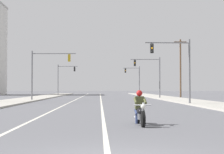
# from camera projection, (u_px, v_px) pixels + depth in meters

# --- Properties ---
(lane_stripe_center) EXTENTS (0.16, 100.00, 0.01)m
(lane_stripe_center) POSITION_uv_depth(u_px,v_px,m) (101.00, 99.00, 52.41)
(lane_stripe_center) COLOR beige
(lane_stripe_center) RESTS_ON ground
(lane_stripe_left) EXTENTS (0.16, 100.00, 0.01)m
(lane_stripe_left) POSITION_uv_depth(u_px,v_px,m) (77.00, 99.00, 52.29)
(lane_stripe_left) COLOR beige
(lane_stripe_left) RESTS_ON ground
(sidewalk_kerb_right) EXTENTS (4.40, 110.00, 0.14)m
(sidewalk_kerb_right) POSITION_uv_depth(u_px,v_px,m) (178.00, 99.00, 47.77)
(sidewalk_kerb_right) COLOR #ADA89E
(sidewalk_kerb_right) RESTS_ON ground
(sidewalk_kerb_left) EXTENTS (4.40, 110.00, 0.14)m
(sidewalk_kerb_left) POSITION_uv_depth(u_px,v_px,m) (25.00, 100.00, 47.07)
(sidewalk_kerb_left) COLOR #ADA89E
(sidewalk_kerb_left) RESTS_ON ground
(motorcycle_with_rider) EXTENTS (0.70, 2.19, 1.46)m
(motorcycle_with_rider) POSITION_uv_depth(u_px,v_px,m) (140.00, 111.00, 15.09)
(motorcycle_with_rider) COLOR black
(motorcycle_with_rider) RESTS_ON ground
(traffic_signal_near_right) EXTENTS (4.32, 0.47, 6.20)m
(traffic_signal_near_right) POSITION_uv_depth(u_px,v_px,m) (177.00, 62.00, 34.13)
(traffic_signal_near_right) COLOR slate
(traffic_signal_near_right) RESTS_ON ground
(traffic_signal_near_left) EXTENTS (5.53, 0.46, 6.20)m
(traffic_signal_near_left) POSITION_uv_depth(u_px,v_px,m) (45.00, 67.00, 44.73)
(traffic_signal_near_left) COLOR slate
(traffic_signal_near_left) RESTS_ON ground
(traffic_signal_mid_right) EXTENTS (4.43, 0.37, 6.20)m
(traffic_signal_mid_right) POSITION_uv_depth(u_px,v_px,m) (151.00, 71.00, 53.67)
(traffic_signal_mid_right) COLOR slate
(traffic_signal_mid_right) RESTS_ON ground
(traffic_signal_mid_left) EXTENTS (3.91, 0.38, 6.20)m
(traffic_signal_mid_left) POSITION_uv_depth(u_px,v_px,m) (64.00, 76.00, 70.67)
(traffic_signal_mid_left) COLOR slate
(traffic_signal_mid_left) RESTS_ON ground
(traffic_signal_far_right) EXTENTS (3.60, 0.41, 6.20)m
(traffic_signal_far_right) POSITION_uv_depth(u_px,v_px,m) (135.00, 77.00, 76.75)
(traffic_signal_far_right) COLOR slate
(traffic_signal_far_right) RESTS_ON ground
(utility_pole_right_far) EXTENTS (2.01, 0.26, 9.43)m
(utility_pole_right_far) POSITION_uv_depth(u_px,v_px,m) (180.00, 67.00, 58.11)
(utility_pole_right_far) COLOR brown
(utility_pole_right_far) RESTS_ON ground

